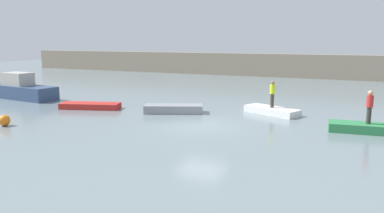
# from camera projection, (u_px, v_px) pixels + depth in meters

# --- Properties ---
(ground_plane) EXTENTS (120.00, 120.00, 0.00)m
(ground_plane) POSITION_uv_depth(u_px,v_px,m) (201.00, 125.00, 20.16)
(ground_plane) COLOR slate
(embankment_wall) EXTENTS (80.00, 1.20, 2.80)m
(embankment_wall) POSITION_uv_depth(u_px,v_px,m) (295.00, 66.00, 45.22)
(embankment_wall) COLOR gray
(embankment_wall) RESTS_ON ground_plane
(motorboat) EXTENTS (5.88, 2.48, 1.99)m
(motorboat) POSITION_uv_depth(u_px,v_px,m) (23.00, 89.00, 29.21)
(motorboat) COLOR #33476B
(motorboat) RESTS_ON ground_plane
(rowboat_red) EXTENTS (4.06, 2.34, 0.38)m
(rowboat_red) POSITION_uv_depth(u_px,v_px,m) (90.00, 106.00, 25.02)
(rowboat_red) COLOR red
(rowboat_red) RESTS_ON ground_plane
(rowboat_grey) EXTENTS (3.79, 2.54, 0.50)m
(rowboat_grey) POSITION_uv_depth(u_px,v_px,m) (174.00, 109.00, 23.61)
(rowboat_grey) COLOR gray
(rowboat_grey) RESTS_ON ground_plane
(rowboat_white) EXTENTS (3.65, 2.54, 0.40)m
(rowboat_white) POSITION_uv_depth(u_px,v_px,m) (272.00, 111.00, 23.24)
(rowboat_white) COLOR white
(rowboat_white) RESTS_ON ground_plane
(rowboat_green) EXTENTS (3.74, 1.62, 0.44)m
(rowboat_green) POSITION_uv_depth(u_px,v_px,m) (368.00, 128.00, 18.56)
(rowboat_green) COLOR #2D7F47
(rowboat_green) RESTS_ON ground_plane
(person_hiviz_shirt) EXTENTS (0.32, 0.32, 1.64)m
(person_hiviz_shirt) POSITION_uv_depth(u_px,v_px,m) (272.00, 93.00, 23.05)
(person_hiviz_shirt) COLOR #38332D
(person_hiviz_shirt) RESTS_ON rowboat_white
(person_red_shirt) EXTENTS (0.32, 0.32, 1.64)m
(person_red_shirt) POSITION_uv_depth(u_px,v_px,m) (370.00, 105.00, 18.36)
(person_red_shirt) COLOR #38332D
(person_red_shirt) RESTS_ON rowboat_green
(mooring_buoy) EXTENTS (0.59, 0.59, 0.59)m
(mooring_buoy) POSITION_uv_depth(u_px,v_px,m) (4.00, 120.00, 19.98)
(mooring_buoy) COLOR orange
(mooring_buoy) RESTS_ON ground_plane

